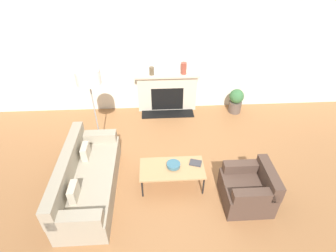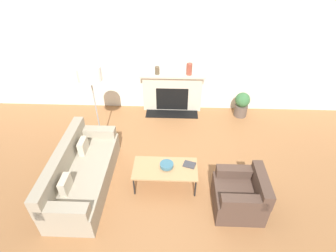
# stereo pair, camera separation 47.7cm
# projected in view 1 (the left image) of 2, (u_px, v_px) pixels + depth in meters

# --- Properties ---
(ground_plane) EXTENTS (18.00, 18.00, 0.00)m
(ground_plane) POSITION_uv_depth(u_px,v_px,m) (175.00, 185.00, 5.23)
(ground_plane) COLOR #99663D
(wall_back) EXTENTS (18.00, 0.06, 2.90)m
(wall_back) POSITION_uv_depth(u_px,v_px,m) (167.00, 59.00, 6.75)
(wall_back) COLOR silver
(wall_back) RESTS_ON ground_plane
(fireplace) EXTENTS (1.71, 0.59, 1.07)m
(fireplace) POSITION_uv_depth(u_px,v_px,m) (167.00, 93.00, 7.19)
(fireplace) COLOR beige
(fireplace) RESTS_ON ground_plane
(couch) EXTENTS (0.91, 2.24, 0.88)m
(couch) POSITION_uv_depth(u_px,v_px,m) (87.00, 180.00, 4.92)
(couch) COLOR #9E937F
(couch) RESTS_ON ground_plane
(armchair_near) EXTENTS (0.86, 0.85, 0.77)m
(armchair_near) POSITION_uv_depth(u_px,v_px,m) (249.00, 189.00, 4.75)
(armchair_near) COLOR #4C382D
(armchair_near) RESTS_ON ground_plane
(coffee_table) EXTENTS (1.23, 0.62, 0.45)m
(coffee_table) POSITION_uv_depth(u_px,v_px,m) (172.00, 169.00, 5.01)
(coffee_table) COLOR tan
(coffee_table) RESTS_ON ground_plane
(bowl) EXTENTS (0.26, 0.26, 0.09)m
(bowl) POSITION_uv_depth(u_px,v_px,m) (173.00, 165.00, 4.98)
(bowl) COLOR #38667A
(bowl) RESTS_ON coffee_table
(book) EXTENTS (0.27, 0.23, 0.02)m
(book) POSITION_uv_depth(u_px,v_px,m) (196.00, 163.00, 5.08)
(book) COLOR #38383D
(book) RESTS_ON coffee_table
(floor_lamp) EXTENTS (0.48, 0.48, 1.93)m
(floor_lamp) POSITION_uv_depth(u_px,v_px,m) (89.00, 81.00, 5.18)
(floor_lamp) COLOR gray
(floor_lamp) RESTS_ON ground_plane
(mantel_vase_left) EXTENTS (0.12, 0.12, 0.21)m
(mantel_vase_left) POSITION_uv_depth(u_px,v_px,m) (152.00, 71.00, 6.79)
(mantel_vase_left) COLOR brown
(mantel_vase_left) RESTS_ON fireplace
(mantel_vase_center_left) EXTENTS (0.15, 0.15, 0.31)m
(mantel_vase_center_left) POSITION_uv_depth(u_px,v_px,m) (184.00, 68.00, 6.80)
(mantel_vase_center_left) COLOR brown
(mantel_vase_center_left) RESTS_ON fireplace
(potted_plant) EXTENTS (0.39, 0.39, 0.69)m
(potted_plant) POSITION_uv_depth(u_px,v_px,m) (236.00, 100.00, 7.18)
(potted_plant) COLOR brown
(potted_plant) RESTS_ON ground_plane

